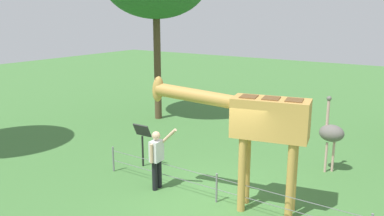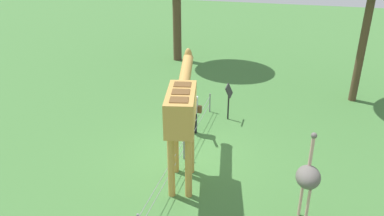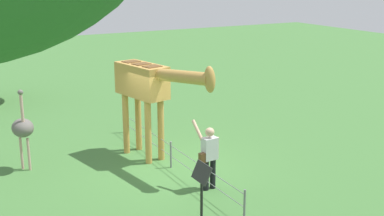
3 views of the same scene
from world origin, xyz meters
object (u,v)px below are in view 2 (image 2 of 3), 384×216
giraffe (182,108)px  info_sign (229,95)px  ostrich (308,177)px  visitor (192,109)px

giraffe → info_sign: 4.13m
ostrich → visitor: bearing=47.0°
giraffe → ostrich: bearing=-105.2°
ostrich → info_sign: bearing=29.3°
giraffe → visitor: 2.86m
giraffe → visitor: size_ratio=2.25×
giraffe → info_sign: (3.92, -0.57, -1.17)m
visitor → ostrich: bearing=-133.0°
giraffe → ostrich: giraffe is taller
giraffe → info_sign: giraffe is taller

